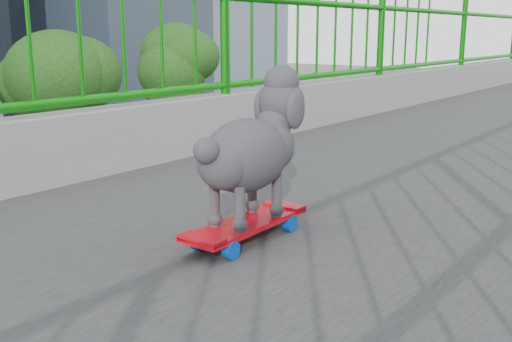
% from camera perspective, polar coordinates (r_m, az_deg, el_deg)
% --- Properties ---
extents(skateboard, '(0.16, 0.49, 0.07)m').
position_cam_1_polar(skateboard, '(1.92, -0.92, -5.25)').
color(skateboard, red).
rests_on(skateboard, footbridge).
extents(poodle, '(0.23, 0.53, 0.44)m').
position_cam_1_polar(poodle, '(1.88, -0.42, 2.29)').
color(poodle, '#272429').
rests_on(poodle, skateboard).
extents(car_0, '(1.62, 4.03, 1.37)m').
position_cam_1_polar(car_0, '(18.20, 12.58, -9.78)').
color(car_0, silver).
rests_on(car_0, ground).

